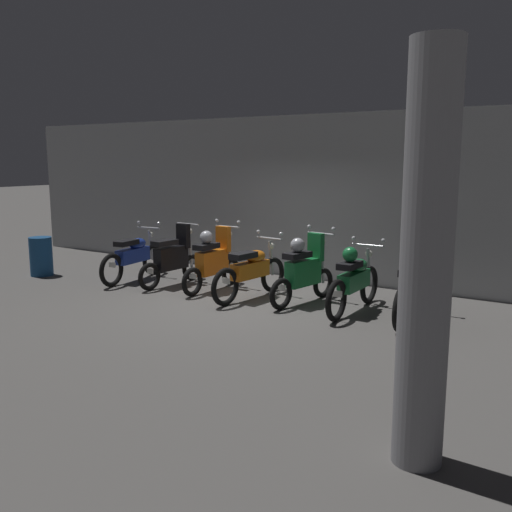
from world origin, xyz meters
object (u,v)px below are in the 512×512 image
object	(u,v)px
motorbike_slot_5	(354,280)
trash_bin	(41,256)
motorbike_slot_6	(413,287)
motorbike_slot_4	(304,270)
support_pillar	(426,262)
motorbike_slot_2	(213,260)
motorbike_slot_1	(173,258)
motorbike_slot_0	(134,256)
motorbike_slot_3	(251,271)

from	to	relation	value
motorbike_slot_5	trash_bin	world-z (taller)	motorbike_slot_5
motorbike_slot_6	trash_bin	size ratio (longest dim) A/B	2.39
motorbike_slot_5	trash_bin	distance (m)	6.74
motorbike_slot_4	support_pillar	world-z (taller)	support_pillar
motorbike_slot_2	motorbike_slot_4	xyz separation A→B (m)	(1.88, 0.05, 0.00)
motorbike_slot_1	trash_bin	size ratio (longest dim) A/B	2.06
motorbike_slot_1	motorbike_slot_2	size ratio (longest dim) A/B	1.00
motorbike_slot_0	support_pillar	distance (m)	7.99
motorbike_slot_2	motorbike_slot_6	xyz separation A→B (m)	(3.76, 0.00, -0.04)
motorbike_slot_0	motorbike_slot_3	world-z (taller)	same
motorbike_slot_3	motorbike_slot_5	size ratio (longest dim) A/B	1.00
motorbike_slot_1	motorbike_slot_3	size ratio (longest dim) A/B	0.86
motorbike_slot_5	motorbike_slot_3	bearing A→B (deg)	-175.79
support_pillar	trash_bin	world-z (taller)	support_pillar
motorbike_slot_2	trash_bin	size ratio (longest dim) A/B	2.06
motorbike_slot_4	motorbike_slot_6	bearing A→B (deg)	-1.47
motorbike_slot_0	motorbike_slot_5	bearing A→B (deg)	1.70
motorbike_slot_1	motorbike_slot_4	bearing A→B (deg)	2.14
motorbike_slot_2	motorbike_slot_1	bearing A→B (deg)	-176.71
motorbike_slot_5	motorbike_slot_6	world-z (taller)	same
motorbike_slot_6	support_pillar	distance (m)	4.34
motorbike_slot_4	motorbike_slot_5	xyz separation A→B (m)	(0.93, -0.06, -0.04)
motorbike_slot_0	motorbike_slot_3	xyz separation A→B (m)	(2.82, 0.00, 0.00)
motorbike_slot_4	trash_bin	distance (m)	5.83
motorbike_slot_0	motorbike_slot_1	distance (m)	0.95
motorbike_slot_3	trash_bin	distance (m)	4.87
motorbike_slot_4	motorbike_slot_6	distance (m)	1.87
motorbike_slot_0	support_pillar	world-z (taller)	support_pillar
motorbike_slot_5	motorbike_slot_4	bearing A→B (deg)	176.23
motorbike_slot_1	motorbike_slot_2	world-z (taller)	motorbike_slot_2
motorbike_slot_3	trash_bin	xyz separation A→B (m)	(-4.82, -0.70, -0.09)
motorbike_slot_1	motorbike_slot_3	world-z (taller)	motorbike_slot_1
motorbike_slot_5	support_pillar	distance (m)	4.69
motorbike_slot_6	motorbike_slot_3	bearing A→B (deg)	-176.92
motorbike_slot_3	motorbike_slot_4	distance (m)	0.96
motorbike_slot_1	motorbike_slot_4	distance (m)	2.82
motorbike_slot_0	motorbike_slot_3	size ratio (longest dim) A/B	1.00
motorbike_slot_1	motorbike_slot_2	distance (m)	0.94
motorbike_slot_1	motorbike_slot_5	world-z (taller)	motorbike_slot_1
motorbike_slot_0	motorbike_slot_5	size ratio (longest dim) A/B	1.00
motorbike_slot_0	motorbike_slot_4	xyz separation A→B (m)	(3.76, 0.20, 0.08)
support_pillar	trash_bin	distance (m)	9.52
motorbike_slot_0	motorbike_slot_5	distance (m)	4.70
motorbike_slot_3	motorbike_slot_5	bearing A→B (deg)	4.21
motorbike_slot_2	motorbike_slot_3	world-z (taller)	motorbike_slot_2
trash_bin	motorbike_slot_2	bearing A→B (deg)	12.39
motorbike_slot_1	trash_bin	distance (m)	3.05
motorbike_slot_5	support_pillar	bearing A→B (deg)	-60.99
motorbike_slot_0	motorbike_slot_2	world-z (taller)	motorbike_slot_2
motorbike_slot_0	trash_bin	world-z (taller)	motorbike_slot_0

